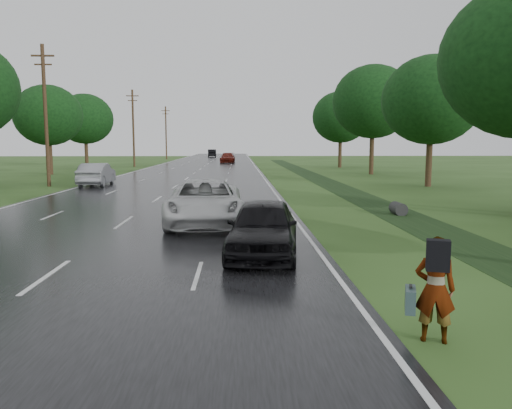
{
  "coord_description": "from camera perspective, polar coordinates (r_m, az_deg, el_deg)",
  "views": [
    {
      "loc": [
        4.46,
        -11.46,
        3.12
      ],
      "look_at": [
        4.99,
        3.25,
        1.3
      ],
      "focal_mm": 35.0,
      "sensor_mm": 36.0,
      "label": 1
    }
  ],
  "objects": [
    {
      "name": "ground",
      "position": [
        12.69,
        -22.8,
        -7.75
      ],
      "size": [
        220.0,
        220.0,
        0.0
      ],
      "primitive_type": "plane",
      "color": "#2C491A",
      "rests_on": "ground"
    },
    {
      "name": "road",
      "position": [
        56.72,
        -6.6,
        3.87
      ],
      "size": [
        14.0,
        180.0,
        0.04
      ],
      "primitive_type": "cube",
      "color": "black",
      "rests_on": "ground"
    },
    {
      "name": "edge_stripe_east",
      "position": [
        56.59,
        0.24,
        3.93
      ],
      "size": [
        0.12,
        180.0,
        0.01
      ],
      "primitive_type": "cube",
      "color": "silver",
      "rests_on": "road"
    },
    {
      "name": "edge_stripe_west",
      "position": [
        57.65,
        -13.32,
        3.8
      ],
      "size": [
        0.12,
        180.0,
        0.01
      ],
      "primitive_type": "cube",
      "color": "silver",
      "rests_on": "road"
    },
    {
      "name": "center_line",
      "position": [
        56.72,
        -6.61,
        3.89
      ],
      "size": [
        0.12,
        180.0,
        0.01
      ],
      "primitive_type": "cube",
      "color": "silver",
      "rests_on": "road"
    },
    {
      "name": "drainage_ditch",
      "position": [
        31.13,
        11.0,
        1.23
      ],
      "size": [
        2.2,
        120.0,
        0.56
      ],
      "color": "black",
      "rests_on": "ground"
    },
    {
      "name": "utility_pole_mid",
      "position": [
        38.99,
        -22.92,
        9.55
      ],
      "size": [
        1.6,
        0.26,
        10.0
      ],
      "color": "#3C2618",
      "rests_on": "ground"
    },
    {
      "name": "utility_pole_far",
      "position": [
        67.88,
        -13.85,
        8.6
      ],
      "size": [
        1.6,
        0.26,
        10.0
      ],
      "color": "#3C2618",
      "rests_on": "ground"
    },
    {
      "name": "utility_pole_distant",
      "position": [
        97.45,
        -10.25,
        8.15
      ],
      "size": [
        1.6,
        0.26,
        10.0
      ],
      "color": "#3C2618",
      "rests_on": "ground"
    },
    {
      "name": "tree_east_c",
      "position": [
        38.15,
        19.42,
        11.19
      ],
      "size": [
        7.0,
        7.0,
        9.29
      ],
      "color": "#3C2618",
      "rests_on": "ground"
    },
    {
      "name": "tree_east_d",
      "position": [
        51.39,
        13.23,
        11.36
      ],
      "size": [
        8.0,
        8.0,
        10.76
      ],
      "color": "#3C2618",
      "rests_on": "ground"
    },
    {
      "name": "tree_east_f",
      "position": [
        64.87,
        9.66,
        9.82
      ],
      "size": [
        7.2,
        7.2,
        9.62
      ],
      "color": "#3C2618",
      "rests_on": "ground"
    },
    {
      "name": "tree_west_d",
      "position": [
        53.87,
        -22.67,
        9.39
      ],
      "size": [
        6.6,
        6.6,
        8.8
      ],
      "color": "#3C2618",
      "rests_on": "ground"
    },
    {
      "name": "tree_west_f",
      "position": [
        67.34,
        -18.95,
        9.23
      ],
      "size": [
        7.0,
        7.0,
        9.29
      ],
      "color": "#3C2618",
      "rests_on": "ground"
    },
    {
      "name": "pedestrian",
      "position": [
        8.36,
        19.65,
        -8.95
      ],
      "size": [
        0.82,
        0.83,
        1.69
      ],
      "rotation": [
        0.0,
        0.0,
        2.83
      ],
      "color": "#A5998C",
      "rests_on": "ground"
    },
    {
      "name": "white_pickup",
      "position": [
        19.04,
        -5.84,
        0.27
      ],
      "size": [
        3.03,
        6.19,
        1.69
      ],
      "primitive_type": "imported",
      "rotation": [
        0.0,
        0.0,
        0.04
      ],
      "color": "silver",
      "rests_on": "road"
    },
    {
      "name": "dark_sedan",
      "position": [
        13.67,
        0.82,
        -2.64
      ],
      "size": [
        2.35,
        4.75,
        1.56
      ],
      "primitive_type": "imported",
      "rotation": [
        0.0,
        0.0,
        -0.11
      ],
      "color": "black",
      "rests_on": "road"
    },
    {
      "name": "silver_sedan",
      "position": [
        38.05,
        -17.75,
        3.31
      ],
      "size": [
        1.9,
        5.04,
        1.64
      ],
      "primitive_type": "imported",
      "rotation": [
        0.0,
        0.0,
        3.17
      ],
      "color": "gray",
      "rests_on": "road"
    },
    {
      "name": "far_car_red",
      "position": [
        78.37,
        -3.26,
        5.35
      ],
      "size": [
        2.41,
        5.47,
        1.56
      ],
      "primitive_type": "imported",
      "rotation": [
        0.0,
        0.0,
        -0.04
      ],
      "color": "maroon",
      "rests_on": "road"
    },
    {
      "name": "far_car_dark",
      "position": [
        112.16,
        -5.06,
        5.87
      ],
      "size": [
        2.11,
        5.17,
        1.67
      ],
      "primitive_type": "imported",
      "rotation": [
        0.0,
        0.0,
        3.21
      ],
      "color": "black",
      "rests_on": "road"
    }
  ]
}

